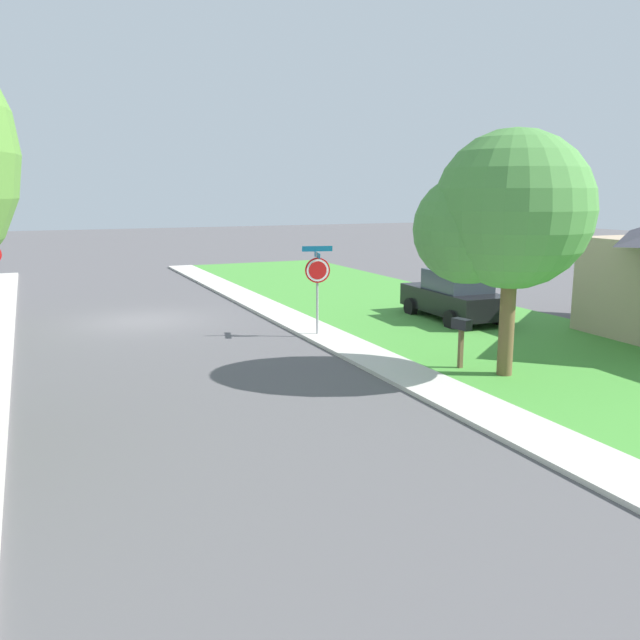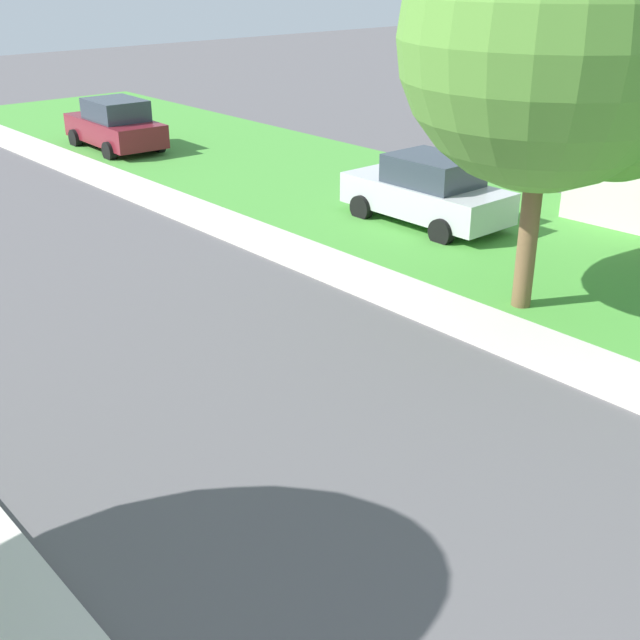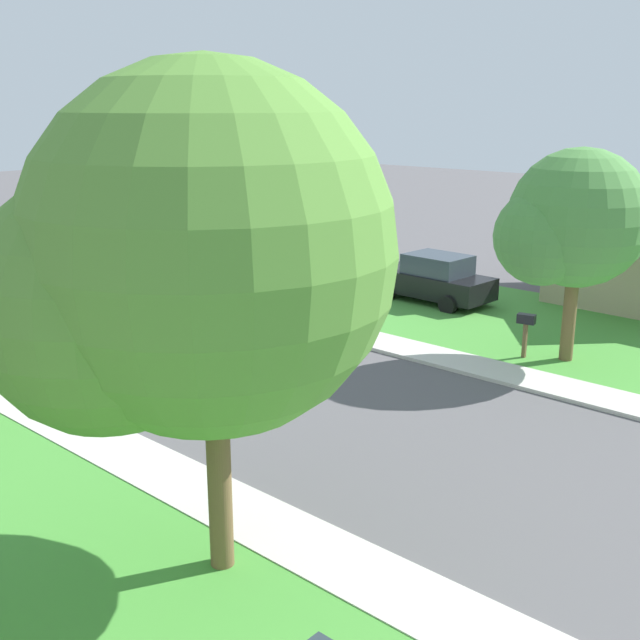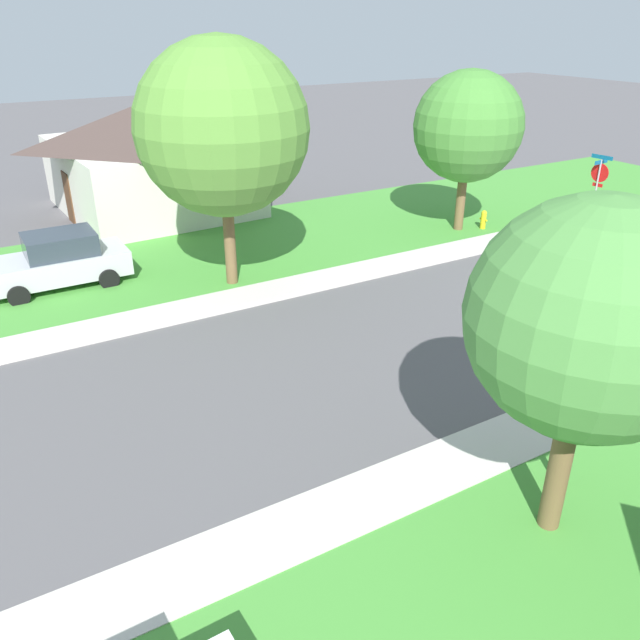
{
  "view_description": "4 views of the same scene",
  "coord_description": "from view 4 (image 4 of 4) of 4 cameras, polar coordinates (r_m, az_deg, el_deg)",
  "views": [
    {
      "loc": [
        3.4,
        22.8,
        4.35
      ],
      "look_at": [
        -2.74,
        8.89,
        1.4
      ],
      "focal_mm": 37.06,
      "sensor_mm": 36.0,
      "label": 1
    },
    {
      "loc": [
        -6.4,
        2.7,
        6.2
      ],
      "look_at": [
        0.64,
        10.81,
        1.4
      ],
      "focal_mm": 46.03,
      "sensor_mm": 36.0,
      "label": 2
    },
    {
      "loc": [
        12.58,
        19.02,
        6.83
      ],
      "look_at": [
        -1.74,
        6.15,
        1.4
      ],
      "focal_mm": 43.23,
      "sensor_mm": 36.0,
      "label": 3
    },
    {
      "loc": [
        -11.86,
        18.16,
        7.92
      ],
      "look_at": [
        -0.27,
        11.39,
        1.4
      ],
      "focal_mm": 35.49,
      "sensor_mm": 36.0,
      "label": 4
    }
  ],
  "objects": [
    {
      "name": "tree_corner_large",
      "position": [
        19.77,
        -8.56,
        16.39
      ],
      "size": [
        5.5,
        5.12,
        7.48
      ],
      "color": "brown",
      "rests_on": "ground"
    },
    {
      "name": "stop_sign_near_corner",
      "position": [
        28.93,
        23.83,
        11.7
      ],
      "size": [
        0.92,
        0.92,
        2.77
      ],
      "color": "#9E9EA3",
      "rests_on": "ground"
    },
    {
      "name": "mailbox",
      "position": [
        12.3,
        21.35,
        -10.33
      ],
      "size": [
        0.33,
        0.52,
        1.31
      ],
      "color": "brown",
      "rests_on": "ground"
    },
    {
      "name": "tree_across_right",
      "position": [
        25.8,
        13.07,
        16.41
      ],
      "size": [
        4.45,
        4.14,
        6.16
      ],
      "color": "brown",
      "rests_on": "ground"
    },
    {
      "name": "house_right_setback",
      "position": [
        29.23,
        -15.14,
        14.12
      ],
      "size": [
        9.41,
        8.28,
        4.6
      ],
      "color": "silver",
      "rests_on": "ground"
    },
    {
      "name": "car_silver_across_road",
      "position": [
        21.69,
        -22.53,
        4.93
      ],
      "size": [
        2.06,
        4.31,
        1.76
      ],
      "color": "silver",
      "rests_on": "ground"
    },
    {
      "name": "sidewalk_west",
      "position": [
        12.3,
        8.24,
        -14.2
      ],
      "size": [
        1.4,
        56.0,
        0.1
      ],
      "primitive_type": "cube",
      "color": "beige",
      "rests_on": "ground"
    },
    {
      "name": "tree_sidewalk_mid",
      "position": [
        10.15,
        22.62,
        0.06
      ],
      "size": [
        3.9,
        3.63,
        5.78
      ],
      "color": "brown",
      "rests_on": "ground"
    },
    {
      "name": "fire_hydrant",
      "position": [
        26.59,
        14.52,
        8.74
      ],
      "size": [
        0.38,
        0.22,
        0.83
      ],
      "color": "gold",
      "rests_on": "ground"
    },
    {
      "name": "lawn_east",
      "position": [
        23.5,
        -13.36,
        5.6
      ],
      "size": [
        8.0,
        56.0,
        0.08
      ],
      "primitive_type": "cube",
      "color": "#479338",
      "rests_on": "ground"
    },
    {
      "name": "sidewalk_east",
      "position": [
        19.35,
        -9.02,
        1.56
      ],
      "size": [
        1.4,
        56.0,
        0.1
      ],
      "primitive_type": "cube",
      "color": "beige",
      "rests_on": "ground"
    },
    {
      "name": "ground_plane",
      "position": [
        23.09,
        24.88,
        3.36
      ],
      "size": [
        120.0,
        120.0,
        0.0
      ],
      "primitive_type": "plane",
      "color": "#565456"
    }
  ]
}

